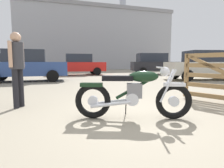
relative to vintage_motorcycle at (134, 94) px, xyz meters
name	(u,v)px	position (x,y,z in m)	size (l,w,h in m)	color
ground_plane	(136,119)	(0.04, -0.02, -0.45)	(80.00, 80.00, 0.00)	gray
vintage_motorcycle	(134,94)	(0.00, 0.00, 0.00)	(2.04, 0.75, 0.94)	black
bystander	(17,62)	(-2.21, 1.43, 0.57)	(0.30, 0.42, 1.66)	black
white_estate_far	(79,65)	(-0.15, 12.62, 0.38)	(4.26, 2.03, 1.67)	black
blue_hatchback_right	(26,66)	(-3.24, 7.89, 0.38)	(4.31, 2.14, 1.67)	black
silver_sedan_mid	(204,65)	(6.62, 6.46, 0.38)	(4.42, 2.43, 1.67)	black
pale_sedan_back	(153,63)	(6.25, 12.31, 0.47)	(4.09, 2.22, 1.78)	black
industrial_building	(92,42)	(3.31, 30.12, 4.11)	(23.72, 15.16, 17.23)	#9EA0A8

